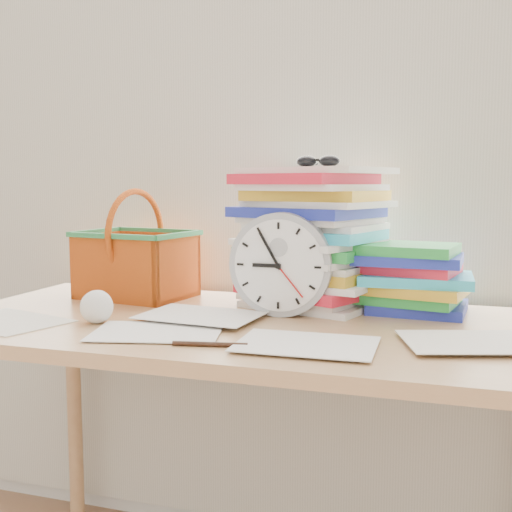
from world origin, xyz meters
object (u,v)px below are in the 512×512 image
(clock, at_px, (282,264))
(paper_stack, at_px, (311,237))
(book_stack, at_px, (410,278))
(basket, at_px, (136,245))
(desk, at_px, (241,352))

(clock, bearing_deg, paper_stack, 75.84)
(book_stack, height_order, basket, basket)
(paper_stack, distance_m, basket, 0.48)
(paper_stack, xyz_separation_m, basket, (-0.48, -0.03, -0.03))
(clock, distance_m, book_stack, 0.31)
(desk, xyz_separation_m, clock, (0.07, 0.08, 0.20))
(paper_stack, xyz_separation_m, book_stack, (0.25, -0.02, -0.09))
(paper_stack, bearing_deg, basket, -176.47)
(paper_stack, relative_size, basket, 1.21)
(desk, distance_m, clock, 0.22)
(desk, xyz_separation_m, paper_stack, (0.11, 0.23, 0.25))
(clock, bearing_deg, desk, -132.04)
(paper_stack, relative_size, book_stack, 1.25)
(paper_stack, height_order, clock, paper_stack)
(desk, height_order, clock, clock)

